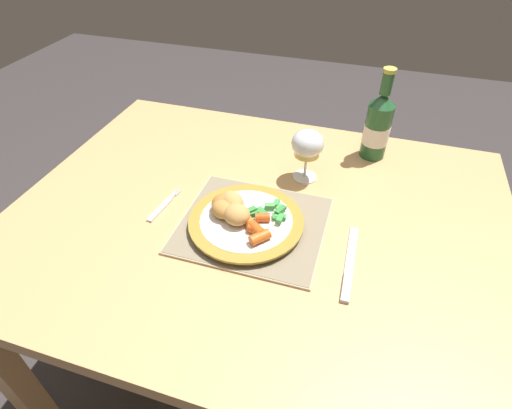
# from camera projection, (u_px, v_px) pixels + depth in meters

# --- Properties ---
(ground_plane) EXTENTS (6.00, 6.00, 0.00)m
(ground_plane) POSITION_uv_depth(u_px,v_px,m) (258.00, 367.00, 1.44)
(ground_plane) COLOR #383333
(dining_table) EXTENTS (1.18, 0.91, 0.74)m
(dining_table) POSITION_uv_depth(u_px,v_px,m) (258.00, 241.00, 1.02)
(dining_table) COLOR tan
(dining_table) RESTS_ON ground
(placemat) EXTENTS (0.33, 0.29, 0.01)m
(placemat) POSITION_uv_depth(u_px,v_px,m) (252.00, 225.00, 0.92)
(placemat) COLOR tan
(placemat) RESTS_ON dining_table
(dinner_plate) EXTENTS (0.26, 0.26, 0.02)m
(dinner_plate) POSITION_uv_depth(u_px,v_px,m) (246.00, 222.00, 0.91)
(dinner_plate) COLOR white
(dinner_plate) RESTS_ON placemat
(breaded_croquettes) EXTENTS (0.12, 0.12, 0.04)m
(breaded_croquettes) POSITION_uv_depth(u_px,v_px,m) (230.00, 207.00, 0.90)
(breaded_croquettes) COLOR #A87033
(breaded_croquettes) RESTS_ON dinner_plate
(green_beans_pile) EXTENTS (0.09, 0.08, 0.02)m
(green_beans_pile) POSITION_uv_depth(u_px,v_px,m) (271.00, 212.00, 0.91)
(green_beans_pile) COLOR #338438
(green_beans_pile) RESTS_ON dinner_plate
(glazed_carrots) EXTENTS (0.07, 0.10, 0.02)m
(glazed_carrots) POSITION_uv_depth(u_px,v_px,m) (257.00, 229.00, 0.86)
(glazed_carrots) COLOR #CC5119
(glazed_carrots) RESTS_ON dinner_plate
(fork) EXTENTS (0.03, 0.13, 0.01)m
(fork) POSITION_uv_depth(u_px,v_px,m) (162.00, 207.00, 0.97)
(fork) COLOR silver
(fork) RESTS_ON dining_table
(table_knife) EXTENTS (0.02, 0.21, 0.01)m
(table_knife) POSITION_uv_depth(u_px,v_px,m) (349.00, 269.00, 0.82)
(table_knife) COLOR silver
(table_knife) RESTS_ON dining_table
(wine_glass) EXTENTS (0.08, 0.08, 0.14)m
(wine_glass) POSITION_uv_depth(u_px,v_px,m) (307.00, 146.00, 1.00)
(wine_glass) COLOR silver
(wine_glass) RESTS_ON dining_table
(bottle) EXTENTS (0.07, 0.07, 0.25)m
(bottle) POSITION_uv_depth(u_px,v_px,m) (378.00, 126.00, 1.09)
(bottle) COLOR #23562D
(bottle) RESTS_ON dining_table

